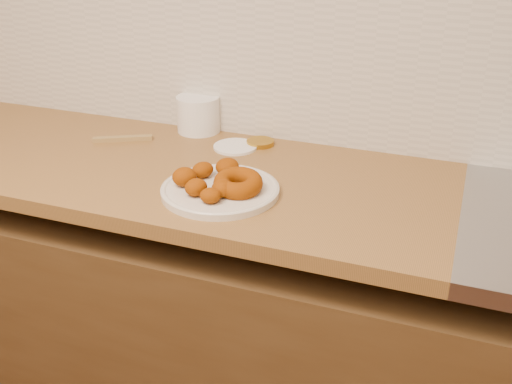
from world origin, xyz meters
The scene contains 10 objects.
base_cabinet centered at (0.00, 1.69, 0.39)m, with size 3.60×0.60×0.77m, color #4F371D.
butcher_block centered at (-0.65, 1.69, 0.88)m, with size 2.30×0.62×0.04m, color brown.
backsplash centered at (0.00, 1.99, 1.20)m, with size 3.60×0.02×0.60m, color beige.
donut_plate centered at (-0.05, 1.58, 0.91)m, with size 0.29×0.29×0.02m, color beige.
ring_donut centered at (0.00, 1.57, 0.94)m, with size 0.12×0.12×0.04m, color #843F00.
fried_dough_chunks centered at (-0.08, 1.57, 0.94)m, with size 0.18×0.22×0.05m.
plastic_tub centered at (-0.29, 1.95, 0.95)m, with size 0.13×0.13×0.11m, color white.
tub_lid centered at (-0.13, 1.86, 0.90)m, with size 0.13×0.13×0.01m, color white.
brass_jar_lid centered at (-0.07, 1.91, 0.91)m, with size 0.08×0.08×0.01m, color #B28724.
wooden_utensil centered at (-0.46, 1.80, 0.91)m, with size 0.17×0.02×0.01m, color olive.
Camera 1 is at (0.49, 0.39, 1.54)m, focal length 42.00 mm.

